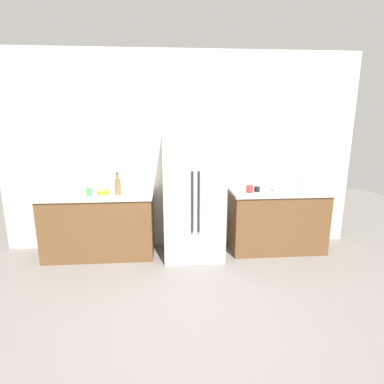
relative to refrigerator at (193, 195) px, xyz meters
name	(u,v)px	position (x,y,z in m)	size (l,w,h in m)	color
ground_plane	(189,313)	(-0.15, -1.37, -0.86)	(10.16, 10.16, 0.00)	slate
kitchen_back_panel	(181,153)	(-0.15, 0.42, 0.53)	(5.08, 0.10, 2.79)	silver
counter_left	(99,225)	(-1.29, 0.08, -0.42)	(1.50, 0.61, 0.89)	brown
counter_right	(277,220)	(1.22, 0.08, -0.42)	(1.35, 0.61, 0.89)	brown
refrigerator	(193,195)	(0.00, 0.00, 0.00)	(0.80, 0.74, 1.73)	#B2B5BA
toaster	(283,185)	(1.26, 0.03, 0.10)	(0.27, 0.17, 0.16)	silver
rice_cooker	(309,180)	(1.63, 0.05, 0.17)	(0.27, 0.27, 0.31)	silver
bottle_a	(118,186)	(-1.00, -0.01, 0.14)	(0.08, 0.08, 0.30)	brown
cup_a	(89,192)	(-1.38, -0.01, 0.07)	(0.07, 0.07, 0.10)	green
cup_b	(250,189)	(0.77, -0.02, 0.08)	(0.10, 0.10, 0.10)	red
cup_c	(257,189)	(0.89, 0.02, 0.06)	(0.08, 0.08, 0.07)	black
cup_d	(75,189)	(-1.62, 0.20, 0.06)	(0.07, 0.07, 0.08)	white
bowl_a	(103,192)	(-1.20, 0.05, 0.05)	(0.17, 0.17, 0.05)	orange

